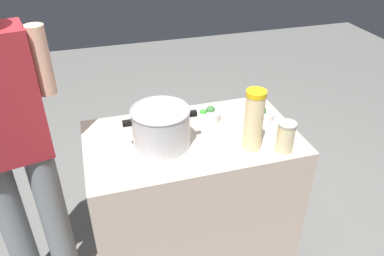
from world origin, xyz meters
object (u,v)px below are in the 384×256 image
at_px(lemonade_pitcher, 254,120).
at_px(mason_jar, 285,137).
at_px(broccoli_bowl_center, 207,115).
at_px(cooking_pot, 161,127).
at_px(broccoli_bowl_front, 262,114).
at_px(person_cook, 12,150).

relative_size(lemonade_pitcher, mason_jar, 2.01).
bearing_deg(mason_jar, broccoli_bowl_center, -53.98).
bearing_deg(broccoli_bowl_center, lemonade_pitcher, 112.74).
bearing_deg(mason_jar, lemonade_pitcher, -25.10).
distance_m(cooking_pot, broccoli_bowl_center, 0.33).
bearing_deg(broccoli_bowl_front, lemonade_pitcher, 54.15).
height_order(mason_jar, person_cook, person_cook).
relative_size(mason_jar, person_cook, 0.09).
xyz_separation_m(broccoli_bowl_front, person_cook, (1.24, -0.04, -0.01)).
height_order(broccoli_bowl_front, broccoli_bowl_center, broccoli_bowl_front).
distance_m(lemonade_pitcher, mason_jar, 0.17).
xyz_separation_m(broccoli_bowl_center, person_cook, (0.96, 0.03, -0.01)).
xyz_separation_m(lemonade_pitcher, person_cook, (1.08, -0.26, -0.13)).
distance_m(mason_jar, broccoli_bowl_center, 0.45).
height_order(cooking_pot, broccoli_bowl_center, cooking_pot).
height_order(lemonade_pitcher, person_cook, person_cook).
relative_size(mason_jar, broccoli_bowl_center, 1.06).
distance_m(mason_jar, person_cook, 1.26).
xyz_separation_m(cooking_pot, broccoli_bowl_front, (-0.56, -0.09, -0.08)).
bearing_deg(mason_jar, cooking_pot, -19.82).
bearing_deg(broccoli_bowl_center, broccoli_bowl_front, 165.39).
distance_m(mason_jar, broccoli_bowl_front, 0.29).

